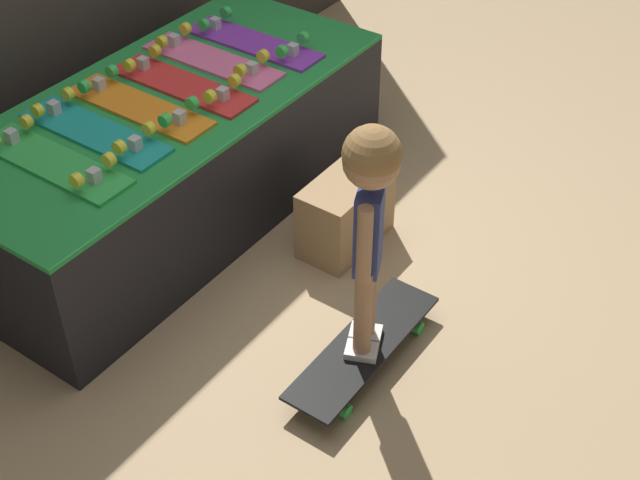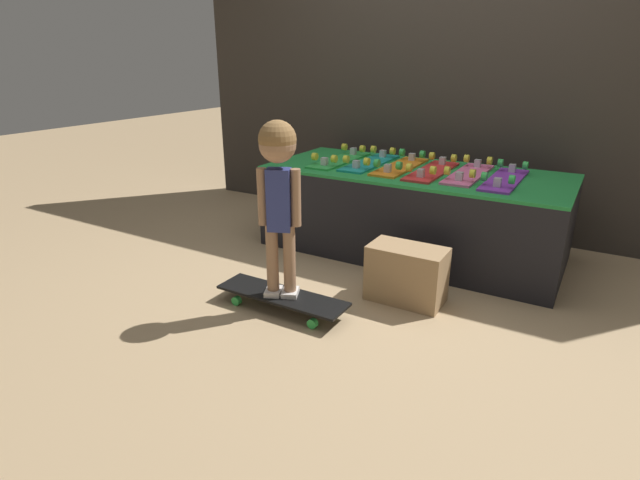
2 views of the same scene
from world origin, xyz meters
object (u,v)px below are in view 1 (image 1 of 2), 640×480
at_px(skateboard_on_floor, 363,348).
at_px(child, 370,203).
at_px(skateboard_pink_on_rack, 212,59).
at_px(storage_box, 346,212).
at_px(skateboard_orange_on_rack, 139,105).
at_px(skateboard_red_on_rack, 182,83).
at_px(skateboard_teal_on_rack, 94,130).
at_px(skateboard_green_on_rack, 53,160).
at_px(skateboard_purple_on_rack, 253,41).

relative_size(skateboard_on_floor, child, 0.81).
distance_m(skateboard_pink_on_rack, storage_box, 0.90).
height_order(skateboard_orange_on_rack, child, child).
xyz_separation_m(skateboard_red_on_rack, storage_box, (0.14, -0.74, -0.44)).
distance_m(skateboard_red_on_rack, storage_box, 0.87).
height_order(skateboard_pink_on_rack, child, child).
bearing_deg(skateboard_pink_on_rack, storage_box, -97.17).
height_order(skateboard_teal_on_rack, storage_box, skateboard_teal_on_rack).
relative_size(skateboard_teal_on_rack, skateboard_pink_on_rack, 1.00).
bearing_deg(skateboard_orange_on_rack, skateboard_green_on_rack, -178.00).
xyz_separation_m(skateboard_green_on_rack, skateboard_red_on_rack, (0.70, -0.01, 0.00)).
bearing_deg(skateboard_on_floor, skateboard_teal_on_rack, 92.85).
bearing_deg(skateboard_pink_on_rack, skateboard_orange_on_rack, -178.62).
distance_m(skateboard_pink_on_rack, child, 1.39).
bearing_deg(child, skateboard_pink_on_rack, 38.83).
relative_size(skateboard_green_on_rack, skateboard_orange_on_rack, 1.00).
height_order(skateboard_green_on_rack, skateboard_purple_on_rack, same).
bearing_deg(storage_box, skateboard_red_on_rack, 100.38).
relative_size(skateboard_red_on_rack, skateboard_on_floor, 0.89).
distance_m(skateboard_orange_on_rack, skateboard_purple_on_rack, 0.70).
xyz_separation_m(skateboard_teal_on_rack, skateboard_red_on_rack, (0.47, -0.03, 0.00)).
xyz_separation_m(skateboard_red_on_rack, skateboard_pink_on_rack, (0.23, 0.03, 0.00)).
height_order(skateboard_orange_on_rack, skateboard_pink_on_rack, same).
bearing_deg(skateboard_teal_on_rack, skateboard_pink_on_rack, 0.09).
height_order(skateboard_teal_on_rack, skateboard_purple_on_rack, same).
xyz_separation_m(skateboard_teal_on_rack, skateboard_on_floor, (0.06, -1.22, -0.52)).
bearing_deg(child, skateboard_red_on_rack, 47.58).
relative_size(skateboard_purple_on_rack, skateboard_on_floor, 0.89).
bearing_deg(skateboard_red_on_rack, skateboard_orange_on_rack, 174.25).
height_order(skateboard_teal_on_rack, child, child).
distance_m(skateboard_pink_on_rack, skateboard_purple_on_rack, 0.24).
bearing_deg(child, skateboard_teal_on_rack, 69.33).
relative_size(skateboard_red_on_rack, storage_box, 1.58).
height_order(skateboard_green_on_rack, child, child).
xyz_separation_m(skateboard_red_on_rack, child, (-0.41, -1.19, 0.14)).
relative_size(skateboard_green_on_rack, skateboard_teal_on_rack, 1.00).
distance_m(skateboard_red_on_rack, skateboard_on_floor, 1.36).
xyz_separation_m(skateboard_on_floor, storage_box, (0.54, 0.45, 0.09)).
relative_size(skateboard_green_on_rack, skateboard_red_on_rack, 1.00).
xyz_separation_m(skateboard_green_on_rack, skateboard_teal_on_rack, (0.23, 0.03, 0.00)).
distance_m(skateboard_orange_on_rack, child, 1.23).
relative_size(skateboard_purple_on_rack, storage_box, 1.58).
xyz_separation_m(skateboard_green_on_rack, skateboard_pink_on_rack, (0.93, 0.03, 0.00)).
relative_size(skateboard_green_on_rack, skateboard_purple_on_rack, 1.00).
distance_m(skateboard_teal_on_rack, skateboard_pink_on_rack, 0.70).
height_order(skateboard_green_on_rack, skateboard_pink_on_rack, same).
xyz_separation_m(child, storage_box, (0.54, 0.45, -0.58)).
bearing_deg(child, skateboard_purple_on_rack, 29.98).
distance_m(skateboard_green_on_rack, skateboard_purple_on_rack, 1.17).
distance_m(skateboard_green_on_rack, skateboard_pink_on_rack, 0.93).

